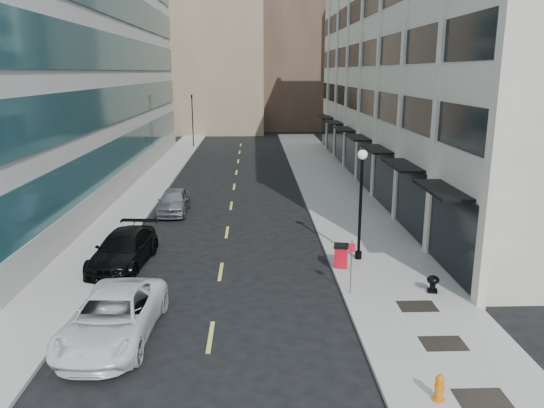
{
  "coord_description": "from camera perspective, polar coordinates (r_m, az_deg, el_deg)",
  "views": [
    {
      "loc": [
        1.49,
        -14.32,
        8.71
      ],
      "look_at": [
        2.44,
        12.05,
        2.09
      ],
      "focal_mm": 35.0,
      "sensor_mm": 36.0,
      "label": 1
    }
  ],
  "objects": [
    {
      "name": "car_silver_sedan",
      "position": [
        33.91,
        -10.52,
        0.29
      ],
      "size": [
        1.86,
        4.51,
        1.53
      ],
      "primitive_type": "imported",
      "rotation": [
        0.0,
        0.0,
        0.01
      ],
      "color": "gray",
      "rests_on": "ground"
    },
    {
      "name": "fire_hydrant",
      "position": [
        15.58,
        17.56,
        -18.29
      ],
      "size": [
        0.32,
        0.32,
        0.8
      ],
      "rotation": [
        0.0,
        0.0,
        -0.38
      ],
      "color": "orange",
      "rests_on": "sidewalk_right"
    },
    {
      "name": "grate_mid",
      "position": [
        18.58,
        17.94,
        -14.08
      ],
      "size": [
        1.4,
        1.0,
        0.01
      ],
      "primitive_type": "cube",
      "color": "black",
      "rests_on": "sidewalk_right"
    },
    {
      "name": "trash_bin",
      "position": [
        24.07,
        7.43,
        -5.44
      ],
      "size": [
        0.77,
        0.79,
        1.05
      ],
      "rotation": [
        0.0,
        0.0,
        -0.21
      ],
      "color": "red",
      "rests_on": "sidewalk_right"
    },
    {
      "name": "building_left",
      "position": [
        44.87,
        -25.81,
        14.37
      ],
      "size": [
        16.14,
        46.0,
        20.0
      ],
      "color": "beige",
      "rests_on": "ground"
    },
    {
      "name": "building_right",
      "position": [
        44.11,
        18.99,
        13.72
      ],
      "size": [
        15.3,
        46.5,
        18.25
      ],
      "color": "beige",
      "rests_on": "ground"
    },
    {
      "name": "car_white_van",
      "position": [
        18.69,
        -16.74,
        -11.58
      ],
      "size": [
        2.95,
        5.89,
        1.6
      ],
      "primitive_type": "imported",
      "rotation": [
        0.0,
        0.0,
        -0.05
      ],
      "color": "white",
      "rests_on": "ground"
    },
    {
      "name": "lamppost",
      "position": [
        24.51,
        9.54,
        1.01
      ],
      "size": [
        0.44,
        0.44,
        5.28
      ],
      "color": "black",
      "rests_on": "sidewalk_right"
    },
    {
      "name": "skyline_tan_far",
      "position": [
        93.64,
        -12.02,
        15.19
      ],
      "size": [
        12.0,
        14.0,
        22.0
      ],
      "primitive_type": "cube",
      "color": "#937C60",
      "rests_on": "ground"
    },
    {
      "name": "skyline_stone",
      "position": [
        82.01,
        9.87,
        14.79
      ],
      "size": [
        10.0,
        14.0,
        20.0
      ],
      "primitive_type": "cube",
      "color": "beige",
      "rests_on": "ground"
    },
    {
      "name": "grate_far",
      "position": [
        20.95,
        15.35,
        -10.56
      ],
      "size": [
        1.4,
        1.0,
        0.01
      ],
      "primitive_type": "cube",
      "color": "black",
      "rests_on": "sidewalk_right"
    },
    {
      "name": "sign_post",
      "position": [
        21.01,
        8.55,
        -5.86
      ],
      "size": [
        0.26,
        0.06,
        2.23
      ],
      "rotation": [
        0.0,
        0.0,
        -0.03
      ],
      "color": "slate",
      "rests_on": "sidewalk_right"
    },
    {
      "name": "traffic_signal",
      "position": [
        62.78,
        -8.63,
        11.2
      ],
      "size": [
        0.66,
        0.66,
        6.98
      ],
      "color": "black",
      "rests_on": "ground"
    },
    {
      "name": "sidewalk_right",
      "position": [
        35.89,
        7.63,
        0.04
      ],
      "size": [
        5.0,
        80.0,
        0.15
      ],
      "primitive_type": "cube",
      "color": "gray",
      "rests_on": "ground"
    },
    {
      "name": "ground",
      "position": [
        16.83,
        -7.17,
        -17.21
      ],
      "size": [
        160.0,
        160.0,
        0.0
      ],
      "primitive_type": "plane",
      "color": "black",
      "rests_on": "ground"
    },
    {
      "name": "grate_near",
      "position": [
        16.19,
        21.68,
        -18.91
      ],
      "size": [
        1.4,
        1.0,
        0.01
      ],
      "primitive_type": "cube",
      "color": "black",
      "rests_on": "sidewalk_right"
    },
    {
      "name": "urn_planter",
      "position": [
        22.22,
        16.92,
        -8.05
      ],
      "size": [
        0.5,
        0.5,
        0.69
      ],
      "rotation": [
        0.0,
        0.0,
        -0.24
      ],
      "color": "black",
      "rests_on": "sidewalk_right"
    },
    {
      "name": "road_centerline",
      "position": [
        32.54,
        -4.62,
        -1.47
      ],
      "size": [
        0.15,
        68.2,
        0.01
      ],
      "color": "#D8CC4C",
      "rests_on": "ground"
    },
    {
      "name": "car_black_pickup",
      "position": [
        25.3,
        -15.68,
        -4.73
      ],
      "size": [
        2.7,
        5.56,
        1.56
      ],
      "primitive_type": "imported",
      "rotation": [
        0.0,
        0.0,
        -0.1
      ],
      "color": "black",
      "rests_on": "ground"
    },
    {
      "name": "sidewalk_left",
      "position": [
        36.28,
        -14.73,
        -0.15
      ],
      "size": [
        3.0,
        80.0,
        0.15
      ],
      "primitive_type": "cube",
      "color": "gray",
      "rests_on": "ground"
    },
    {
      "name": "skyline_brown",
      "position": [
        86.96,
        2.37,
        19.55
      ],
      "size": [
        12.0,
        16.0,
        34.0
      ],
      "primitive_type": "cube",
      "color": "brown",
      "rests_on": "ground"
    },
    {
      "name": "skyline_tan_near",
      "position": [
        82.67,
        -6.17,
        17.68
      ],
      "size": [
        14.0,
        18.0,
        28.0
      ],
      "primitive_type": "cube",
      "color": "#937C60",
      "rests_on": "ground"
    }
  ]
}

